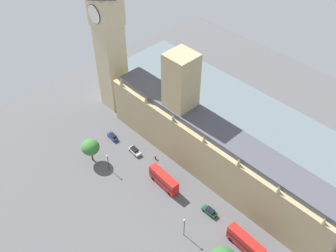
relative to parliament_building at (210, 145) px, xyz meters
The scene contains 13 objects.
ground_plane 9.99m from the parliament_building, 40.37° to the left, with size 147.93×147.93×0.00m, color #565659.
river_thames 28.82m from the parliament_building, behind, with size 31.52×133.13×0.25m, color slate.
parliament_building is the anchor object (origin of this frame).
clock_tower 48.65m from the parliament_building, 89.28° to the right, with size 8.60×8.60×57.68m.
car_blue_opposite_hall 34.04m from the parliament_building, 66.71° to the right, with size 2.08×4.48×1.74m.
car_silver_far_end 25.07m from the parliament_building, 59.22° to the right, with size 2.22×4.70×1.74m.
double_decker_bus_by_river_gate 16.55m from the parliament_building, 16.62° to the right, with size 3.15×10.63×4.75m.
car_dark_green_near_tower 18.71m from the parliament_building, 43.43° to the left, with size 1.88×4.41×1.74m.
double_decker_bus_corner 28.80m from the parliament_building, 60.98° to the left, with size 3.08×10.61×4.75m.
pedestrian_leading 18.69m from the parliament_building, 56.28° to the right, with size 0.66×0.59×1.57m.
plane_tree_kerbside 35.92m from the parliament_building, 49.01° to the right, with size 5.50×5.50×7.91m.
street_lamp_midblock 25.00m from the parliament_building, 27.10° to the left, with size 0.56×0.56×6.86m.
street_lamp_trailing 30.42m from the parliament_building, 42.40° to the right, with size 0.56×0.56×6.31m.
Camera 1 is at (60.03, 45.42, 87.23)m, focal length 40.56 mm.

